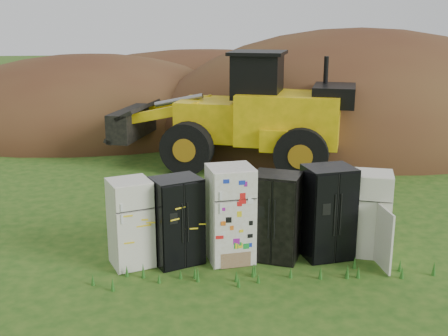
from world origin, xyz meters
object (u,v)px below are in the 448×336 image
(fridge_black_side, at_px, (177,221))
(fridge_sticker, at_px, (230,214))
(fridge_leftmost, at_px, (131,223))
(fridge_dark_mid, at_px, (276,217))
(fridge_black_right, at_px, (328,212))
(fridge_open_door, at_px, (370,213))
(wheel_loader, at_px, (228,110))

(fridge_black_side, height_order, fridge_sticker, fridge_sticker)
(fridge_leftmost, xyz_separation_m, fridge_sticker, (1.94, 0.02, 0.10))
(fridge_dark_mid, distance_m, fridge_black_right, 1.04)
(fridge_black_side, bearing_deg, fridge_dark_mid, -22.88)
(fridge_sticker, distance_m, fridge_black_right, 1.95)
(fridge_leftmost, height_order, fridge_sticker, fridge_sticker)
(fridge_dark_mid, xyz_separation_m, fridge_open_door, (1.94, 0.03, -0.02))
(fridge_open_door, bearing_deg, fridge_leftmost, -161.07)
(fridge_dark_mid, distance_m, fridge_open_door, 1.94)
(fridge_sticker, distance_m, fridge_dark_mid, 0.91)
(fridge_black_side, height_order, wheel_loader, wheel_loader)
(fridge_dark_mid, bearing_deg, fridge_leftmost, -156.01)
(fridge_leftmost, relative_size, wheel_loader, 0.23)
(fridge_sticker, bearing_deg, fridge_black_right, -8.80)
(fridge_sticker, bearing_deg, fridge_black_side, 172.46)
(fridge_leftmost, distance_m, fridge_sticker, 1.94)
(fridge_black_side, xyz_separation_m, fridge_open_door, (3.89, 0.01, -0.01))
(wheel_loader, bearing_deg, fridge_black_side, -85.12)
(fridge_black_right, bearing_deg, wheel_loader, 89.74)
(fridge_dark_mid, height_order, fridge_open_door, fridge_dark_mid)
(fridge_sticker, height_order, wheel_loader, wheel_loader)
(fridge_sticker, xyz_separation_m, fridge_open_door, (2.84, 0.00, -0.10))
(fridge_black_right, relative_size, fridge_open_door, 1.09)
(fridge_leftmost, bearing_deg, fridge_dark_mid, -19.20)
(fridge_black_right, bearing_deg, fridge_leftmost, 170.47)
(fridge_open_door, bearing_deg, fridge_sticker, -161.35)
(fridge_black_side, height_order, fridge_dark_mid, fridge_dark_mid)
(fridge_leftmost, xyz_separation_m, fridge_black_right, (3.88, -0.01, 0.07))
(fridge_sticker, bearing_deg, fridge_leftmost, 172.81)
(fridge_sticker, relative_size, fridge_open_door, 1.12)
(fridge_sticker, bearing_deg, fridge_open_door, -7.87)
(fridge_leftmost, bearing_deg, fridge_black_side, -18.00)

